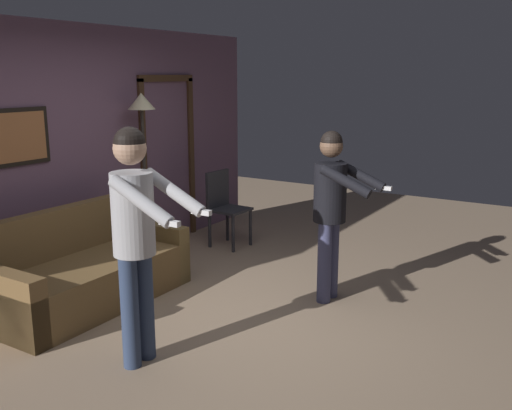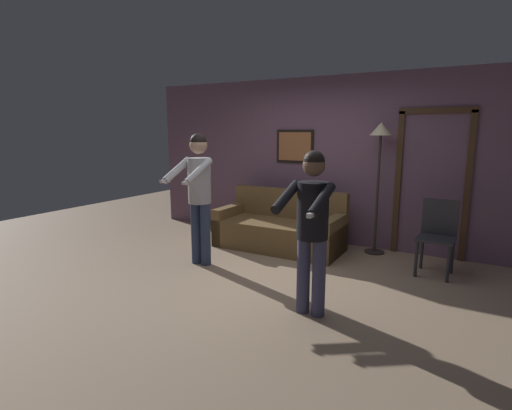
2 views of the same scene
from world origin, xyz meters
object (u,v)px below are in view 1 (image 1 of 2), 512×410
Objects in this scene: person_standing_right at (332,201)px; couch at (86,274)px; dining_chair_distant at (224,204)px; torchiere_lamp at (142,125)px; person_standing_left at (135,224)px.

couch is at bearing 124.03° from person_standing_right.
person_standing_right is at bearing -116.48° from dining_chair_distant.
couch is at bearing 179.47° from dining_chair_distant.
person_standing_right is (1.27, -1.88, 0.68)m from couch.
torchiere_lamp is 2.42m from person_standing_right.
dining_chair_distant is (2.19, -0.02, 0.25)m from couch.
dining_chair_distant is at bearing 23.43° from person_standing_left.
torchiere_lamp is (1.32, 0.47, 1.26)m from couch.
person_standing_right is 1.72× the size of dining_chair_distant.
person_standing_right is (-0.06, -2.34, -0.58)m from torchiere_lamp.
person_standing_left is 1.87× the size of dining_chair_distant.
torchiere_lamp reaches higher than dining_chair_distant.
person_standing_right is at bearing -55.97° from couch.
couch is 2.21m from dining_chair_distant.
torchiere_lamp is at bearing 41.56° from person_standing_left.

